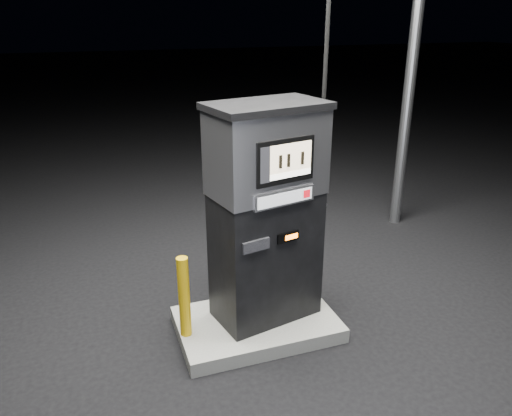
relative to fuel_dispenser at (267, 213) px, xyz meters
name	(u,v)px	position (x,y,z in m)	size (l,w,h in m)	color
ground	(257,330)	(-0.13, -0.07, -1.27)	(80.00, 80.00, 0.00)	black
pump_island	(257,324)	(-0.13, -0.07, -1.19)	(1.60, 1.00, 0.15)	slate
fuel_dispenser	(267,213)	(0.00, 0.00, 0.00)	(1.26, 0.85, 4.52)	black
bollard_left	(184,297)	(-0.86, -0.10, -0.71)	(0.11, 0.11, 0.83)	gold
bollard_right	(315,265)	(0.61, 0.13, -0.74)	(0.10, 0.10, 0.77)	gold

